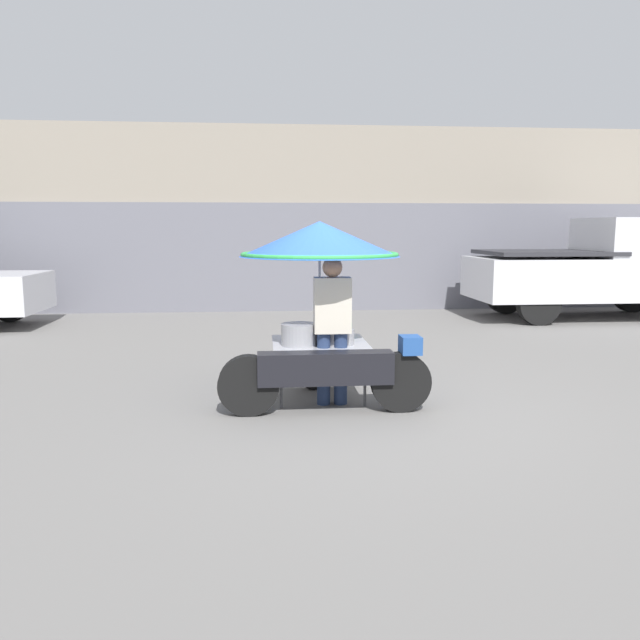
# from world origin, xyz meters

# --- Properties ---
(ground_plane) EXTENTS (36.00, 36.00, 0.00)m
(ground_plane) POSITION_xyz_m (0.00, 0.00, 0.00)
(ground_plane) COLOR slate
(shopfront_building) EXTENTS (28.00, 2.06, 4.08)m
(shopfront_building) POSITION_xyz_m (0.00, 8.84, 2.03)
(shopfront_building) COLOR gray
(shopfront_building) RESTS_ON ground
(vendor_motorcycle_cart) EXTENTS (2.14, 1.73, 1.92)m
(vendor_motorcycle_cart) POSITION_xyz_m (-0.41, 0.50, 1.44)
(vendor_motorcycle_cart) COLOR black
(vendor_motorcycle_cart) RESTS_ON ground
(vendor_person) EXTENTS (0.38, 0.22, 1.55)m
(vendor_person) POSITION_xyz_m (-0.31, 0.26, 0.86)
(vendor_person) COLOR navy
(vendor_person) RESTS_ON ground
(pickup_truck) EXTENTS (4.84, 1.96, 2.05)m
(pickup_truck) POSITION_xyz_m (5.82, 6.15, 1.00)
(pickup_truck) COLOR black
(pickup_truck) RESTS_ON ground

